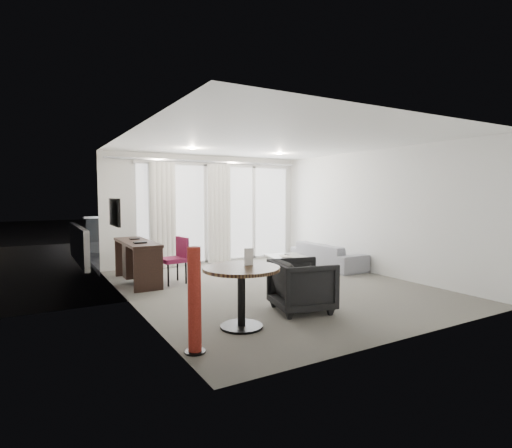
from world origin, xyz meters
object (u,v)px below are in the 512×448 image
red_lamp (195,300)px  rattan_chair_b (240,237)px  round_table (241,297)px  sofa (328,255)px  tub_armchair (302,285)px  coffee_table (286,264)px  rattan_chair_a (232,241)px  desk_chair (173,260)px  desk (137,262)px

red_lamp → rattan_chair_b: 7.34m
round_table → sofa: bearing=36.1°
tub_armchair → coffee_table: size_ratio=1.06×
sofa → rattan_chair_a: (-1.02, 2.87, 0.10)m
round_table → sofa: round_table is taller
coffee_table → rattan_chair_a: bearing=88.3°
sofa → red_lamp: bearing=125.0°
desk_chair → round_table: (-0.06, -2.85, -0.05)m
desk → desk_chair: (0.56, -0.39, 0.04)m
coffee_table → rattan_chair_a: 2.81m
coffee_table → rattan_chair_b: rattan_chair_b is taller
desk_chair → sofa: size_ratio=0.46×
round_table → rattan_chair_a: (2.63, 5.53, -0.01)m
tub_armchair → rattan_chair_b: bearing=-6.8°
desk → desk_chair: size_ratio=1.94×
red_lamp → rattan_chair_a: red_lamp is taller
rattan_chair_a → red_lamp: bearing=-104.4°
rattan_chair_b → coffee_table: bearing=-85.3°
sofa → rattan_chair_a: size_ratio=2.53×
desk → tub_armchair: (1.60, -3.04, -0.02)m
desk_chair → round_table: 2.85m
coffee_table → round_table: bearing=-133.1°
sofa → round_table: bearing=126.1°
desk_chair → red_lamp: 3.41m
desk_chair → red_lamp: red_lamp is taller
round_table → coffee_table: (2.55, 2.73, -0.21)m
red_lamp → rattan_chair_b: bearing=58.6°
red_lamp → sofa: size_ratio=0.59×
desk → coffee_table: bearing=-9.5°
coffee_table → rattan_chair_a: (0.08, 2.80, 0.20)m
coffee_table → rattan_chair_a: rattan_chair_a is taller
red_lamp → coffee_table: bearing=43.5°
desk_chair → tub_armchair: (1.04, -2.64, -0.06)m
round_table → sofa: size_ratio=0.51×
red_lamp → tub_armchair: red_lamp is taller
desk_chair → coffee_table: size_ratio=1.13×
desk → red_lamp: 3.71m
desk → sofa: desk is taller
desk → coffee_table: 3.11m
round_table → red_lamp: 0.94m
sofa → rattan_chair_b: size_ratio=2.22×
round_table → coffee_table: size_ratio=1.26×
red_lamp → tub_armchair: size_ratio=1.39×
desk_chair → tub_armchair: size_ratio=1.07×
desk_chair → desk: bearing=138.3°
coffee_table → rattan_chair_b: bearing=81.2°
coffee_table → desk: bearing=170.5°
tub_armchair → sofa: tub_armchair is taller
desk_chair → rattan_chair_a: desk_chair is taller
tub_armchair → rattan_chair_a: bearing=-3.8°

